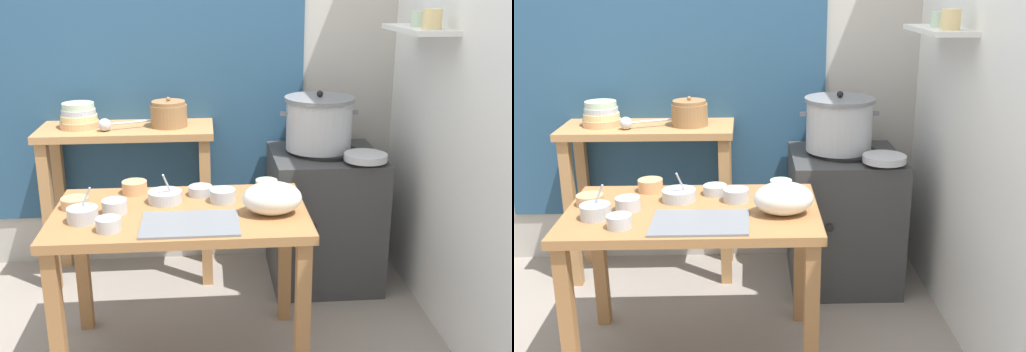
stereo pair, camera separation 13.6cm
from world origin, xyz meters
TOP-DOWN VIEW (x-y plane):
  - ground_plane at (0.00, 0.00)m, footprint 9.00×9.00m
  - wall_back at (0.08, 1.10)m, footprint 4.40×0.12m
  - wall_right at (1.40, 0.20)m, footprint 0.30×3.20m
  - prep_table at (0.10, -0.02)m, footprint 1.10×0.66m
  - back_shelf_table at (-0.22, 0.83)m, footprint 0.96×0.40m
  - stove_block at (0.88, 0.70)m, footprint 0.60×0.61m
  - steamer_pot at (0.84, 0.72)m, footprint 0.43×0.38m
  - clay_pot at (0.02, 0.83)m, footprint 0.20×0.20m
  - bowl_stack_enamel at (-0.47, 0.84)m, footprint 0.21×0.21m
  - ladle at (-0.31, 0.75)m, footprint 0.29×0.14m
  - serving_tray at (0.15, -0.19)m, footprint 0.40×0.28m
  - plastic_bag at (0.49, -0.09)m, footprint 0.25×0.18m
  - wide_pan at (1.05, 0.48)m, footprint 0.23×0.23m
  - prep_bowl_0 at (-0.30, -0.12)m, footprint 0.13×0.13m
  - prep_bowl_1 at (0.03, 0.09)m, footprint 0.15×0.15m
  - prep_bowl_2 at (0.50, 0.18)m, footprint 0.10×0.10m
  - prep_bowl_3 at (0.29, 0.08)m, footprint 0.12×0.12m
  - prep_bowl_4 at (-0.12, 0.23)m, footprint 0.12×0.12m
  - prep_bowl_5 at (-0.18, -0.03)m, footprint 0.11×0.11m
  - prep_bowl_6 at (-0.36, 0.05)m, footprint 0.12×0.12m
  - prep_bowl_7 at (0.19, 0.17)m, footprint 0.11×0.11m
  - prep_bowl_8 at (-0.18, -0.22)m, footprint 0.10×0.10m

SIDE VIEW (x-z plane):
  - ground_plane at x=0.00m, z-range 0.00..0.00m
  - stove_block at x=0.88m, z-range -0.01..0.77m
  - prep_table at x=0.10m, z-range 0.25..0.97m
  - back_shelf_table at x=-0.22m, z-range 0.23..1.13m
  - serving_tray at x=0.15m, z-range 0.72..0.73m
  - prep_bowl_7 at x=0.19m, z-range 0.72..0.77m
  - prep_bowl_6 at x=-0.36m, z-range 0.72..0.77m
  - prep_bowl_1 at x=0.03m, z-range 0.68..0.82m
  - prep_bowl_8 at x=-0.18m, z-range 0.72..0.78m
  - prep_bowl_3 at x=0.29m, z-range 0.72..0.78m
  - prep_bowl_4 at x=-0.12m, z-range 0.72..0.78m
  - prep_bowl_5 at x=-0.18m, z-range 0.72..0.78m
  - prep_bowl_0 at x=-0.30m, z-range 0.68..0.83m
  - prep_bowl_2 at x=0.50m, z-range 0.72..0.79m
  - plastic_bag at x=0.49m, z-range 0.72..0.86m
  - wide_pan at x=1.05m, z-range 0.78..0.82m
  - steamer_pot at x=0.84m, z-range 0.76..1.09m
  - ladle at x=-0.31m, z-range 0.90..0.97m
  - bowl_stack_enamel at x=-0.47m, z-range 0.89..1.03m
  - clay_pot at x=0.02m, z-range 0.89..1.05m
  - wall_right at x=1.40m, z-range 0.00..2.60m
  - wall_back at x=0.08m, z-range 0.00..2.60m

